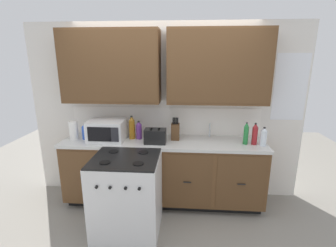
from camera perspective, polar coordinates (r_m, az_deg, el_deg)
The scene contains 15 objects.
ground_plane at distance 3.51m, azimuth -1.56°, elevation -20.19°, with size 8.00×8.00×0.00m, color gray.
wall_unit at distance 3.38m, azimuth -0.84°, elevation 8.96°, with size 3.91×0.40×2.50m.
counter_run at distance 3.52m, azimuth -1.08°, elevation -10.99°, with size 2.74×0.64×0.93m.
stove_range at distance 3.04m, azimuth -9.49°, elevation -15.98°, with size 0.76×0.68×0.95m.
microwave at distance 3.42m, azimuth -14.01°, elevation -1.55°, with size 0.48×0.37×0.28m.
toaster at distance 3.23m, azimuth -2.97°, elevation -2.94°, with size 0.28×0.18×0.19m.
knife_block at distance 3.37m, azimuth 1.71°, elevation -1.81°, with size 0.11×0.14×0.31m.
sink_faucet at distance 3.52m, azimuth 9.64°, elevation -1.53°, with size 0.02×0.02×0.20m, color #B2B5BA.
paper_towel_roll at distance 3.60m, azimuth -21.05°, elevation -1.46°, with size 0.12×0.12×0.26m, color white.
bottle_amber at distance 3.42m, azimuth -8.36°, elevation -0.95°, with size 0.08×0.08×0.32m.
bottle_red at distance 3.36m, azimuth 19.48°, elevation -2.32°, with size 0.07×0.07×0.28m.
bottle_green at distance 3.33m, azimuth 17.63°, elevation -2.24°, with size 0.06×0.06×0.29m.
bottle_clear at distance 3.35m, azimuth 21.27°, elevation -2.86°, with size 0.08×0.08×0.25m.
bottle_blue at distance 3.57m, azimuth -18.72°, elevation -1.77°, with size 0.08×0.08×0.22m.
bottle_violet at distance 3.41m, azimuth -6.76°, elevation -1.54°, with size 0.08×0.08×0.25m.
Camera 1 is at (0.31, -2.85, 2.03)m, focal length 26.29 mm.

